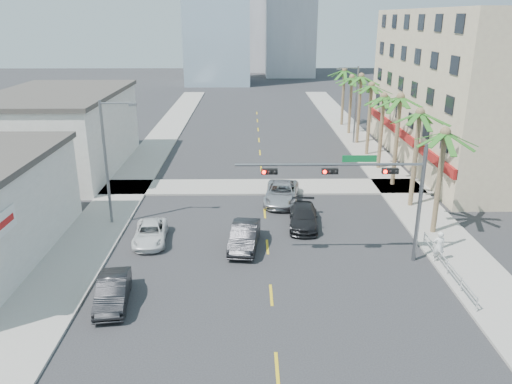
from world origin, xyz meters
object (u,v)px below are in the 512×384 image
(car_parked_mid, at_px, (113,292))
(car_lane_left, at_px, (244,236))
(car_parked_far, at_px, (150,233))
(car_lane_center, at_px, (282,193))
(traffic_signal_mast, at_px, (368,183))
(car_lane_right, at_px, (303,217))
(pedestrian, at_px, (439,247))

(car_parked_mid, relative_size, car_lane_left, 0.91)
(car_parked_far, bearing_deg, car_lane_center, 34.14)
(traffic_signal_mast, xyz_separation_m, car_lane_center, (-4.35, 10.39, -4.28))
(car_parked_mid, relative_size, car_lane_right, 0.89)
(car_parked_far, xyz_separation_m, car_lane_right, (10.50, 2.53, 0.09))
(traffic_signal_mast, distance_m, car_lane_right, 7.63)
(car_parked_mid, bearing_deg, car_lane_right, 35.40)
(car_parked_mid, distance_m, pedestrian, 19.13)
(car_lane_left, height_order, car_lane_right, car_lane_left)
(car_parked_far, height_order, car_lane_center, car_lane_center)
(car_lane_left, xyz_separation_m, car_lane_center, (2.93, 8.39, -0.01))
(car_parked_mid, relative_size, car_lane_center, 0.78)
(car_lane_left, relative_size, car_lane_center, 0.85)
(car_lane_left, bearing_deg, car_lane_right, 45.68)
(car_lane_center, distance_m, pedestrian, 13.97)
(traffic_signal_mast, height_order, car_parked_far, traffic_signal_mast)
(car_lane_right, distance_m, pedestrian, 9.60)
(car_parked_far, xyz_separation_m, car_lane_left, (6.30, -0.92, 0.17))
(car_lane_right, xyz_separation_m, pedestrian, (7.60, -5.85, 0.42))
(car_lane_left, height_order, car_lane_center, car_lane_left)
(car_parked_far, bearing_deg, car_parked_mid, -98.80)
(traffic_signal_mast, height_order, car_lane_center, traffic_signal_mast)
(pedestrian, bearing_deg, car_lane_center, -45.76)
(traffic_signal_mast, height_order, car_parked_mid, traffic_signal_mast)
(car_lane_right, bearing_deg, car_lane_center, 109.37)
(car_lane_left, distance_m, car_lane_center, 8.88)
(car_parked_mid, bearing_deg, car_lane_left, 37.24)
(car_lane_left, bearing_deg, pedestrian, -5.18)
(car_lane_left, relative_size, car_lane_right, 0.98)
(pedestrian, bearing_deg, car_parked_mid, 17.81)
(car_lane_left, distance_m, pedestrian, 12.05)
(car_lane_left, relative_size, pedestrian, 2.45)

